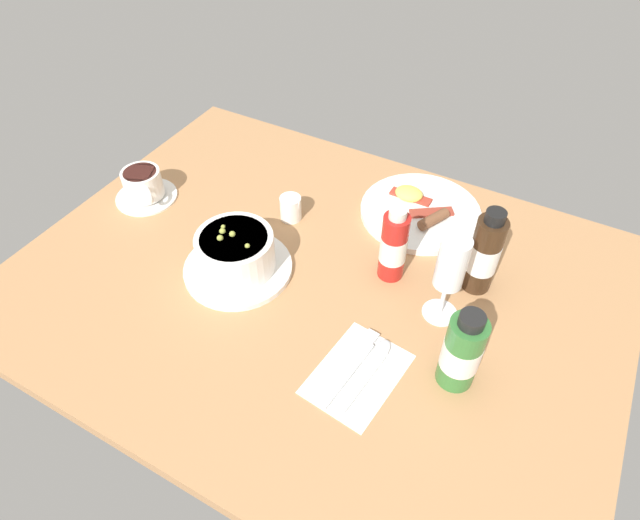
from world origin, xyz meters
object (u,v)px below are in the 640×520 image
at_px(cutlery_setting, 359,371).
at_px(sauce_bottle_red, 394,246).
at_px(porridge_bowl, 236,254).
at_px(wine_glass, 451,267).
at_px(creamer_jug, 291,208).
at_px(breakfast_plate, 420,211).
at_px(sauce_bottle_brown, 484,254).
at_px(sauce_bottle_green, 462,352).
at_px(coffee_cup, 144,186).

relative_size(cutlery_setting, sauce_bottle_red, 1.16).
xyz_separation_m(porridge_bowl, wine_glass, (0.37, 0.08, 0.07)).
relative_size(porridge_bowl, creamer_jug, 3.53).
height_order(creamer_jug, breakfast_plate, creamer_jug).
height_order(sauce_bottle_brown, breakfast_plate, sauce_bottle_brown).
distance_m(wine_glass, sauce_bottle_green, 0.14).
xyz_separation_m(wine_glass, sauce_bottle_brown, (0.03, 0.09, -0.04)).
height_order(cutlery_setting, coffee_cup, coffee_cup).
xyz_separation_m(porridge_bowl, breakfast_plate, (0.24, 0.32, -0.03)).
xyz_separation_m(cutlery_setting, sauce_bottle_brown, (0.11, 0.27, 0.08)).
bearing_deg(sauce_bottle_red, sauce_bottle_green, -41.67).
xyz_separation_m(sauce_bottle_brown, breakfast_plate, (-0.16, 0.14, -0.07)).
bearing_deg(coffee_cup, wine_glass, -0.00).
relative_size(cutlery_setting, sauce_bottle_green, 1.18).
height_order(coffee_cup, sauce_bottle_red, sauce_bottle_red).
relative_size(cutlery_setting, breakfast_plate, 0.72).
relative_size(coffee_cup, sauce_bottle_brown, 0.75).
xyz_separation_m(porridge_bowl, cutlery_setting, (0.30, -0.09, -0.04)).
height_order(sauce_bottle_red, sauce_bottle_brown, sauce_bottle_brown).
xyz_separation_m(cutlery_setting, sauce_bottle_red, (-0.04, 0.22, 0.07)).
bearing_deg(creamer_jug, sauce_bottle_brown, 0.16).
bearing_deg(breakfast_plate, coffee_cup, -156.59).
xyz_separation_m(coffee_cup, sauce_bottle_brown, (0.71, 0.09, 0.05)).
xyz_separation_m(sauce_bottle_red, breakfast_plate, (-0.01, 0.19, -0.06)).
bearing_deg(sauce_bottle_red, coffee_cup, -175.33).
bearing_deg(coffee_cup, creamer_jug, 16.73).
bearing_deg(sauce_bottle_red, sauce_bottle_brown, 18.32).
distance_m(sauce_bottle_red, breakfast_plate, 0.20).
height_order(cutlery_setting, creamer_jug, creamer_jug).
bearing_deg(sauce_bottle_red, breakfast_plate, 94.31).
bearing_deg(breakfast_plate, sauce_bottle_red, -85.69).
relative_size(creamer_jug, wine_glass, 0.33).
bearing_deg(coffee_cup, sauce_bottle_green, -8.81).
height_order(coffee_cup, wine_glass, wine_glass).
bearing_deg(sauce_bottle_green, porridge_bowl, 176.14).
height_order(wine_glass, sauce_bottle_red, wine_glass).
distance_m(creamer_jug, breakfast_plate, 0.27).
distance_m(coffee_cup, sauce_bottle_red, 0.56).
bearing_deg(sauce_bottle_green, breakfast_plate, 119.01).
distance_m(porridge_bowl, sauce_bottle_brown, 0.44).
height_order(creamer_jug, sauce_bottle_green, sauce_bottle_green).
xyz_separation_m(porridge_bowl, sauce_bottle_brown, (0.40, 0.18, 0.04)).
relative_size(porridge_bowl, sauce_bottle_brown, 1.16).
height_order(sauce_bottle_green, sauce_bottle_brown, sauce_bottle_brown).
bearing_deg(porridge_bowl, sauce_bottle_red, 26.99).
bearing_deg(sauce_bottle_red, porridge_bowl, -153.01).
relative_size(cutlery_setting, sauce_bottle_brown, 1.03).
distance_m(cutlery_setting, coffee_cup, 0.63).
height_order(cutlery_setting, sauce_bottle_brown, sauce_bottle_brown).
height_order(coffee_cup, creamer_jug, coffee_cup).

